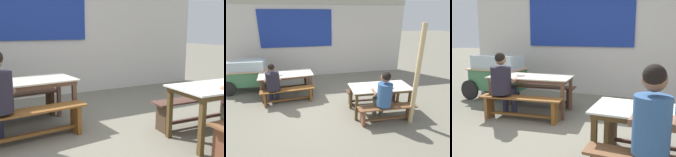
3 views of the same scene
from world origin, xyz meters
TOP-DOWN VIEW (x-y plane):
  - ground_plane at (0.00, 0.00)m, footprint 40.00×40.00m
  - backdrop_wall at (-0.03, 2.98)m, footprint 7.52×0.23m
  - dining_table_far at (-1.07, 1.07)m, footprint 1.66×0.88m
  - dining_table_near at (1.33, -0.47)m, footprint 1.56×0.78m
  - bench_far_back at (-1.12, 1.58)m, footprint 1.53×0.46m
  - bench_far_front at (-1.02, 0.56)m, footprint 1.54×0.44m
  - bench_near_back at (1.35, 0.04)m, footprint 1.53×0.35m
  - bench_near_front at (1.30, -0.98)m, footprint 1.42×0.33m
  - food_cart at (-2.34, 1.74)m, footprint 1.62×0.76m
  - person_left_back_turned at (-1.41, 0.59)m, footprint 0.52×0.61m
  - person_near_front at (1.21, -0.92)m, footprint 0.47×0.57m
  - tissue_box at (1.48, -0.57)m, footprint 0.13×0.12m
  - condiment_jar at (1.30, -0.57)m, footprint 0.07×0.07m
  - soup_bowl at (-1.25, 0.98)m, footprint 0.16×0.16m
  - wooden_support_post at (1.88, -1.10)m, footprint 0.10×0.10m

SIDE VIEW (x-z plane):
  - ground_plane at x=0.00m, z-range 0.00..0.00m
  - bench_near_back at x=1.35m, z-range 0.06..0.49m
  - bench_far_back at x=-1.12m, z-range 0.07..0.50m
  - bench_far_front at x=-1.02m, z-range 0.07..0.50m
  - bench_near_front at x=1.30m, z-range 0.07..0.50m
  - food_cart at x=-2.34m, z-range 0.09..1.13m
  - dining_table_near at x=1.33m, z-range 0.29..1.01m
  - dining_table_far at x=-1.07m, z-range 0.29..1.02m
  - person_left_back_turned at x=-1.41m, z-range 0.08..1.29m
  - person_near_front at x=1.21m, z-range 0.09..1.37m
  - soup_bowl at x=-1.25m, z-range 0.73..0.77m
  - condiment_jar at x=1.30m, z-range 0.73..0.83m
  - tissue_box at x=1.48m, z-range 0.72..0.87m
  - wooden_support_post at x=1.88m, z-range 0.00..2.31m
  - backdrop_wall at x=-0.03m, z-range 0.07..3.05m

